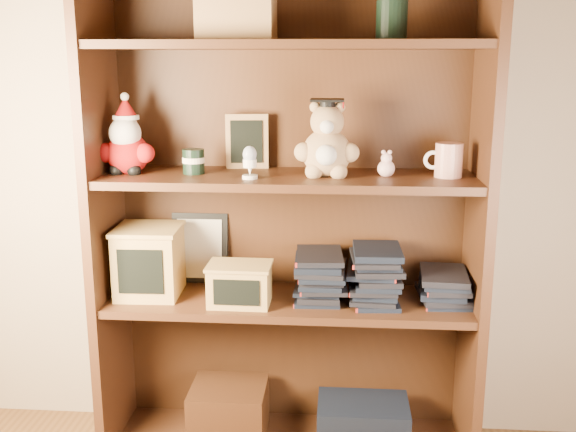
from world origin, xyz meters
name	(u,v)px	position (x,y,z in m)	size (l,w,h in m)	color
bookcase	(288,225)	(-0.08, 1.36, 0.78)	(1.20, 0.35, 1.60)	#412312
shelf_lower	(288,301)	(-0.07, 1.30, 0.54)	(1.14, 0.33, 0.02)	#412312
shelf_upper	(288,179)	(-0.07, 1.30, 0.94)	(1.14, 0.33, 0.02)	#412312
santa_plush	(127,143)	(-0.57, 1.30, 1.04)	(0.18, 0.13, 0.26)	#A50F0F
teachers_tin	(194,161)	(-0.37, 1.30, 0.99)	(0.07, 0.07, 0.08)	black
chalkboard_plaque	(247,142)	(-0.22, 1.42, 1.03)	(0.14, 0.08, 0.18)	#9E7547
egg_cup	(250,161)	(-0.18, 1.23, 1.00)	(0.05, 0.05, 0.10)	white
grad_teddy_bear	(327,146)	(0.04, 1.30, 1.04)	(0.20, 0.17, 0.24)	tan
pink_figurine	(386,166)	(0.22, 1.30, 0.98)	(0.05, 0.05, 0.08)	beige
teacher_mug	(448,160)	(0.41, 1.30, 1.00)	(0.12, 0.08, 0.10)	silver
certificate_frame	(200,248)	(-0.39, 1.44, 0.67)	(0.19, 0.05, 0.24)	black
treats_box	(149,261)	(-0.52, 1.30, 0.66)	(0.21, 0.21, 0.22)	tan
pencils_box	(240,284)	(-0.22, 1.24, 0.62)	(0.20, 0.14, 0.13)	tan
book_stack_left	(321,275)	(0.03, 1.30, 0.63)	(0.14, 0.20, 0.16)	black
book_stack_mid	(374,274)	(0.20, 1.30, 0.64)	(0.14, 0.20, 0.18)	black
book_stack_right	(444,288)	(0.42, 1.30, 0.60)	(0.14, 0.20, 0.10)	black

